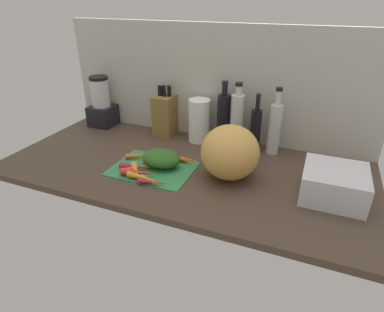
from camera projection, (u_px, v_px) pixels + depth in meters
ground_plane at (184, 168)px, 153.17cm from camera, size 170.00×80.00×3.00cm
wall_back at (213, 83)px, 170.82cm from camera, size 170.00×3.00×60.00cm
cutting_board at (153, 168)px, 148.91cm from camera, size 37.04×27.98×0.80cm
carrot_0 at (139, 172)px, 141.15cm from camera, size 16.61×7.23×3.31cm
carrot_1 at (135, 167)px, 146.03cm from camera, size 14.81×6.29×3.27cm
carrot_2 at (155, 161)px, 150.22cm from camera, size 10.78×6.48×3.55cm
carrot_3 at (177, 157)px, 155.82cm from camera, size 15.45×7.43×2.06cm
carrot_4 at (150, 181)px, 135.97cm from camera, size 10.72×5.51×2.30cm
carrot_5 at (144, 178)px, 137.30cm from camera, size 16.87×3.82×2.84cm
carrot_6 at (136, 171)px, 142.26cm from camera, size 10.53×11.59×3.23cm
carrot_7 at (154, 182)px, 135.09cm from camera, size 14.24×4.98×2.08cm
carrot_8 at (142, 156)px, 156.76cm from camera, size 15.21×8.61×2.26cm
carrot_9 at (139, 167)px, 146.05cm from camera, size 12.87×14.22×2.70cm
carrot_10 at (188, 159)px, 153.56cm from camera, size 11.02×2.45×2.04cm
carrot_11 at (182, 160)px, 153.44cm from camera, size 16.12×5.98×2.11cm
carrot_greens_pile at (161, 158)px, 148.66cm from camera, size 18.14×13.96×7.68cm
winter_squash at (230, 152)px, 137.53cm from camera, size 25.13×25.08×23.82cm
knife_block at (165, 115)px, 181.52cm from camera, size 10.57×13.19×27.84cm
blender_appliance at (102, 105)px, 193.44cm from camera, size 14.20×14.20×29.79cm
paper_towel_roll at (199, 121)px, 172.96cm from camera, size 11.62×11.62×23.11cm
bottle_0 at (223, 119)px, 168.27cm from camera, size 7.00×7.00×33.78cm
bottle_1 at (237, 120)px, 163.39cm from camera, size 6.53×6.53×34.26cm
bottle_2 at (255, 129)px, 162.86cm from camera, size 5.37×5.37×29.32cm
bottle_3 at (275, 127)px, 158.23cm from camera, size 6.02×6.02×33.56cm
dish_rack at (334, 184)px, 126.03cm from camera, size 23.88×24.03×12.03cm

